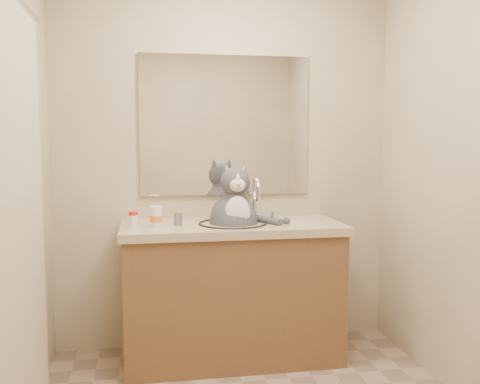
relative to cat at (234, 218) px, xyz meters
name	(u,v)px	position (x,y,z in m)	size (l,w,h in m)	color
room	(268,177)	(-0.02, -0.96, 0.32)	(2.22, 2.52, 2.42)	gray
vanity	(232,288)	(-0.01, 0.00, -0.44)	(1.34, 0.59, 1.12)	brown
mirror	(225,126)	(-0.02, 0.27, 0.57)	(1.10, 0.02, 0.90)	white
shower_curtain	(15,219)	(-1.07, -0.86, 0.15)	(0.02, 1.30, 1.93)	beige
cat	(234,218)	(0.00, 0.00, 0.00)	(0.43, 0.34, 0.59)	#4A4A4F
pill_bottle_redcap	(133,219)	(-0.61, -0.03, 0.02)	(0.07, 0.07, 0.09)	white
pill_bottle_orange	(156,217)	(-0.47, -0.06, 0.03)	(0.08, 0.08, 0.12)	white
grey_canister	(178,219)	(-0.34, -0.01, 0.01)	(0.05, 0.05, 0.07)	slate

